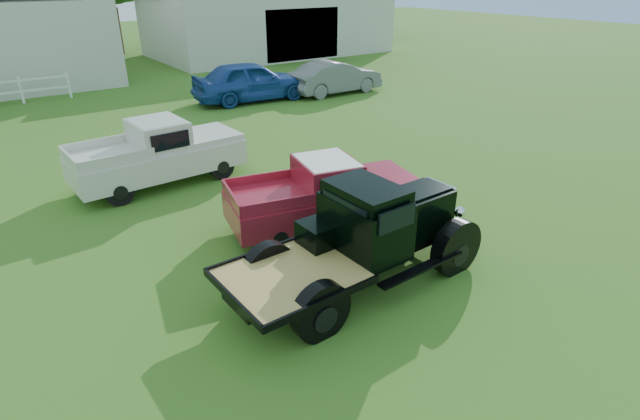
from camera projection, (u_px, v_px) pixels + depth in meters
ground at (348, 284)px, 9.58m from camera, size 120.00×120.00×0.00m
shed_right at (268, 15)px, 35.63m from camera, size 16.80×9.20×5.20m
vintage_flatbed at (360, 237)px, 9.18m from camera, size 5.14×2.15×2.01m
red_pickup at (323, 193)px, 11.44m from camera, size 4.78×2.67×1.65m
white_pickup at (158, 153)px, 13.80m from camera, size 4.88×2.10×1.76m
misc_car_blue at (251, 81)px, 22.81m from camera, size 5.49×2.66×1.81m
misc_car_grey at (336, 77)px, 24.29m from camera, size 4.71×1.70×1.55m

